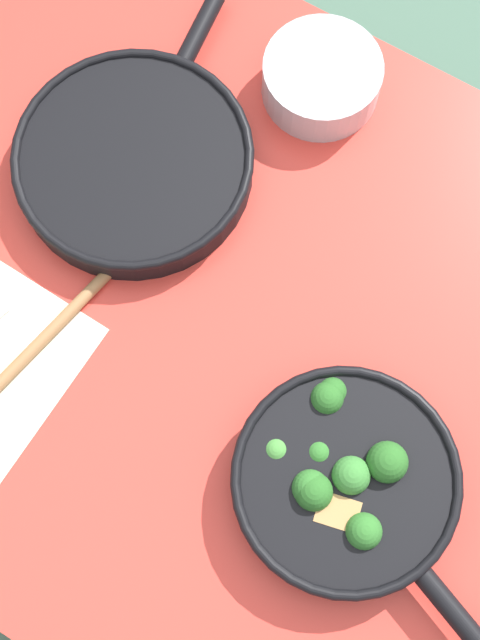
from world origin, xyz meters
TOP-DOWN VIEW (x-y plane):
  - ground_plane at (0.00, 0.00)m, footprint 14.00×14.00m
  - dining_table_red at (0.00, 0.00)m, footprint 1.25×0.88m
  - skillet_broccoli at (0.20, -0.10)m, footprint 0.39×0.26m
  - skillet_eggs at (-0.22, 0.11)m, footprint 0.30×0.43m
  - wooden_spoon at (-0.18, -0.05)m, footprint 0.10×0.37m
  - prep_bowl_steel at (-0.08, 0.33)m, footprint 0.15×0.15m

SIDE VIEW (x-z plane):
  - ground_plane at x=0.00m, z-range 0.00..0.00m
  - dining_table_red at x=0.00m, z-range 0.29..1.01m
  - wooden_spoon at x=-0.18m, z-range 0.73..0.75m
  - skillet_eggs at x=-0.22m, z-range 0.73..0.78m
  - prep_bowl_steel at x=-0.08m, z-range 0.73..0.79m
  - skillet_broccoli at x=0.20m, z-range 0.72..0.80m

